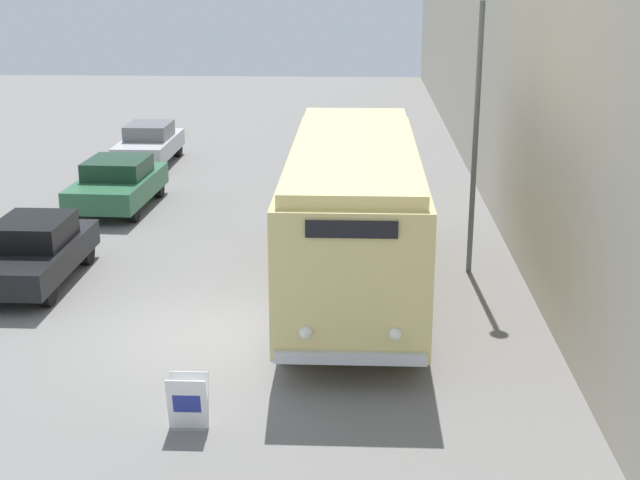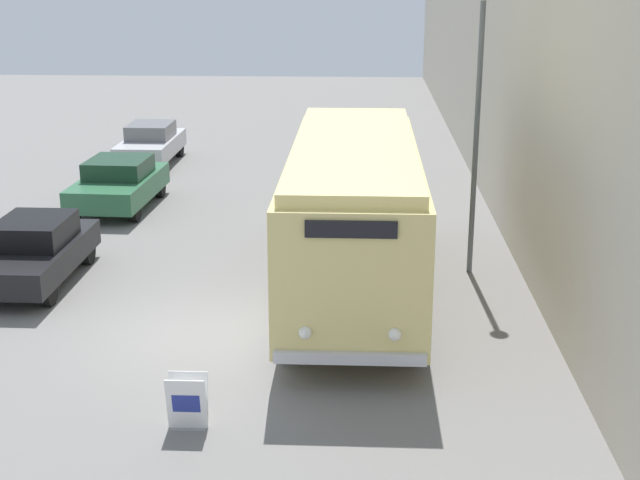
{
  "view_description": "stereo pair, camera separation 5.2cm",
  "coord_description": "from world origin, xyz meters",
  "px_view_note": "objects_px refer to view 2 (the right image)",
  "views": [
    {
      "loc": [
        2.89,
        -15.65,
        6.87
      ],
      "look_at": [
        2.19,
        0.09,
        1.92
      ],
      "focal_mm": 50.0,
      "sensor_mm": 36.0,
      "label": 1
    },
    {
      "loc": [
        2.94,
        -15.64,
        6.87
      ],
      "look_at": [
        2.19,
        0.09,
        1.92
      ],
      "focal_mm": 50.0,
      "sensor_mm": 36.0,
      "label": 2
    }
  ],
  "objects_px": {
    "vintage_bus": "(354,210)",
    "parked_car_far": "(151,143)",
    "parked_car_near": "(35,251)",
    "sign_board": "(187,403)",
    "streetlamp": "(479,91)",
    "parked_car_mid": "(119,183)"
  },
  "relations": [
    {
      "from": "streetlamp",
      "to": "parked_car_near",
      "type": "bearing_deg",
      "value": -173.16
    },
    {
      "from": "vintage_bus",
      "to": "sign_board",
      "type": "xyz_separation_m",
      "value": [
        -2.46,
        -5.92,
        -1.45
      ]
    },
    {
      "from": "vintage_bus",
      "to": "streetlamp",
      "type": "distance_m",
      "value": 3.84
    },
    {
      "from": "vintage_bus",
      "to": "parked_car_mid",
      "type": "relative_size",
      "value": 2.24
    },
    {
      "from": "sign_board",
      "to": "streetlamp",
      "type": "relative_size",
      "value": 0.14
    },
    {
      "from": "sign_board",
      "to": "vintage_bus",
      "type": "bearing_deg",
      "value": 67.48
    },
    {
      "from": "parked_car_near",
      "to": "parked_car_far",
      "type": "relative_size",
      "value": 1.0
    },
    {
      "from": "parked_car_far",
      "to": "sign_board",
      "type": "bearing_deg",
      "value": -74.83
    },
    {
      "from": "parked_car_near",
      "to": "parked_car_far",
      "type": "xyz_separation_m",
      "value": [
        -0.22,
        12.16,
        0.0
      ]
    },
    {
      "from": "sign_board",
      "to": "parked_car_near",
      "type": "height_order",
      "value": "parked_car_near"
    },
    {
      "from": "vintage_bus",
      "to": "streetlamp",
      "type": "bearing_deg",
      "value": 30.0
    },
    {
      "from": "vintage_bus",
      "to": "sign_board",
      "type": "bearing_deg",
      "value": -112.52
    },
    {
      "from": "sign_board",
      "to": "parked_car_mid",
      "type": "height_order",
      "value": "parked_car_mid"
    },
    {
      "from": "vintage_bus",
      "to": "parked_car_far",
      "type": "relative_size",
      "value": 2.29
    },
    {
      "from": "vintage_bus",
      "to": "parked_car_near",
      "type": "xyz_separation_m",
      "value": [
        -7.05,
        0.38,
        -1.14
      ]
    },
    {
      "from": "parked_car_far",
      "to": "parked_car_near",
      "type": "bearing_deg",
      "value": -88.4
    },
    {
      "from": "streetlamp",
      "to": "parked_car_mid",
      "type": "xyz_separation_m",
      "value": [
        -9.52,
        5.14,
        -3.43
      ]
    },
    {
      "from": "vintage_bus",
      "to": "parked_car_far",
      "type": "bearing_deg",
      "value": 120.1
    },
    {
      "from": "sign_board",
      "to": "parked_car_far",
      "type": "distance_m",
      "value": 19.08
    },
    {
      "from": "vintage_bus",
      "to": "parked_car_far",
      "type": "xyz_separation_m",
      "value": [
        -7.26,
        12.53,
        -1.14
      ]
    },
    {
      "from": "parked_car_mid",
      "to": "parked_car_far",
      "type": "relative_size",
      "value": 1.02
    },
    {
      "from": "streetlamp",
      "to": "parked_car_mid",
      "type": "bearing_deg",
      "value": 151.65
    }
  ]
}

